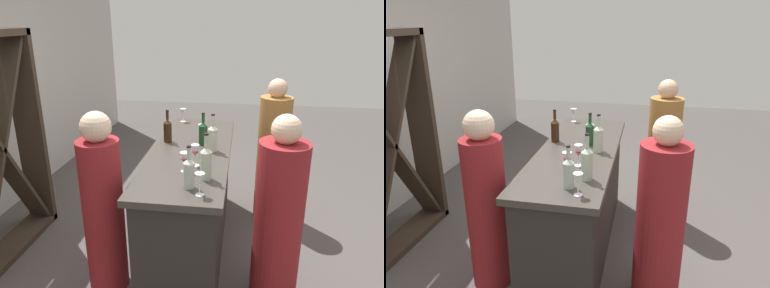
# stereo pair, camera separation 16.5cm
# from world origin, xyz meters

# --- Properties ---
(ground_plane) EXTENTS (12.00, 12.00, 0.00)m
(ground_plane) POSITION_xyz_m (0.00, 0.00, 0.00)
(ground_plane) COLOR #4C4744
(bar_counter) EXTENTS (1.96, 0.66, 0.96)m
(bar_counter) POSITION_xyz_m (0.00, 0.00, 0.48)
(bar_counter) COLOR #2A2723
(bar_counter) RESTS_ON ground
(wine_bottle_leftmost_clear_pale) EXTENTS (0.08, 0.08, 0.30)m
(wine_bottle_leftmost_clear_pale) POSITION_xyz_m (-0.73, -0.09, 1.07)
(wine_bottle_leftmost_clear_pale) COLOR #B7C6B2
(wine_bottle_leftmost_clear_pale) RESTS_ON bar_counter
(wine_bottle_second_left_clear_pale) EXTENTS (0.08, 0.08, 0.34)m
(wine_bottle_second_left_clear_pale) POSITION_xyz_m (-0.58, -0.18, 1.09)
(wine_bottle_second_left_clear_pale) COLOR #B7C6B2
(wine_bottle_second_left_clear_pale) RESTS_ON bar_counter
(wine_bottle_center_clear_pale) EXTENTS (0.08, 0.08, 0.33)m
(wine_bottle_center_clear_pale) POSITION_xyz_m (-0.02, -0.18, 1.09)
(wine_bottle_center_clear_pale) COLOR #B7C6B2
(wine_bottle_center_clear_pale) RESTS_ON bar_counter
(wine_bottle_second_right_olive_green) EXTENTS (0.08, 0.08, 0.30)m
(wine_bottle_second_right_olive_green) POSITION_xyz_m (0.14, -0.08, 1.07)
(wine_bottle_second_right_olive_green) COLOR #193D1E
(wine_bottle_second_right_olive_green) RESTS_ON bar_counter
(wine_bottle_rightmost_amber_brown) EXTENTS (0.08, 0.08, 0.30)m
(wine_bottle_rightmost_amber_brown) POSITION_xyz_m (0.17, 0.25, 1.08)
(wine_bottle_rightmost_amber_brown) COLOR #331E0F
(wine_bottle_rightmost_amber_brown) RESTS_ON bar_counter
(wine_glass_near_left) EXTENTS (0.07, 0.07, 0.15)m
(wine_glass_near_left) POSITION_xyz_m (-0.83, -0.17, 1.07)
(wine_glass_near_left) COLOR white
(wine_glass_near_left) RESTS_ON bar_counter
(wine_glass_near_center) EXTENTS (0.06, 0.06, 0.17)m
(wine_glass_near_center) POSITION_xyz_m (-0.36, -0.08, 1.08)
(wine_glass_near_center) COLOR white
(wine_glass_near_center) RESTS_ON bar_counter
(wine_glass_near_right) EXTENTS (0.08, 0.08, 0.14)m
(wine_glass_near_right) POSITION_xyz_m (0.30, -0.05, 1.06)
(wine_glass_near_right) COLOR white
(wine_glass_near_right) RESTS_ON bar_counter
(wine_glass_far_left) EXTENTS (0.07, 0.07, 0.15)m
(wine_glass_far_left) POSITION_xyz_m (-0.48, -0.01, 1.06)
(wine_glass_far_left) COLOR white
(wine_glass_far_left) RESTS_ON bar_counter
(wine_glass_far_center) EXTENTS (0.07, 0.07, 0.15)m
(wine_glass_far_center) POSITION_xyz_m (0.86, 0.22, 1.07)
(wine_glass_far_center) COLOR white
(wine_glass_far_center) RESTS_ON bar_counter
(person_left_guest) EXTENTS (0.45, 0.45, 1.44)m
(person_left_guest) POSITION_xyz_m (-0.54, -0.71, 0.66)
(person_left_guest) COLOR maroon
(person_left_guest) RESTS_ON ground
(person_center_guest) EXTENTS (0.33, 0.33, 1.49)m
(person_center_guest) POSITION_xyz_m (0.66, -0.75, 0.69)
(person_center_guest) COLOR #9E6B33
(person_center_guest) RESTS_ON ground
(person_right_guest) EXTENTS (0.34, 0.34, 1.44)m
(person_right_guest) POSITION_xyz_m (-0.63, 0.58, 0.67)
(person_right_guest) COLOR maroon
(person_right_guest) RESTS_ON ground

